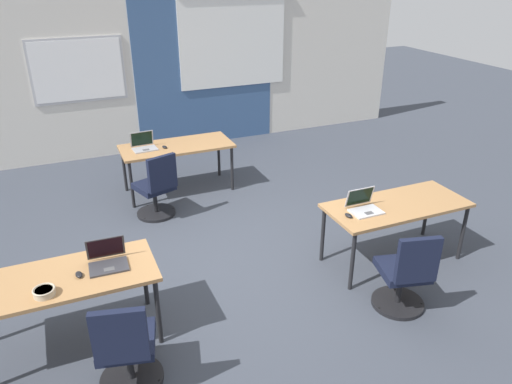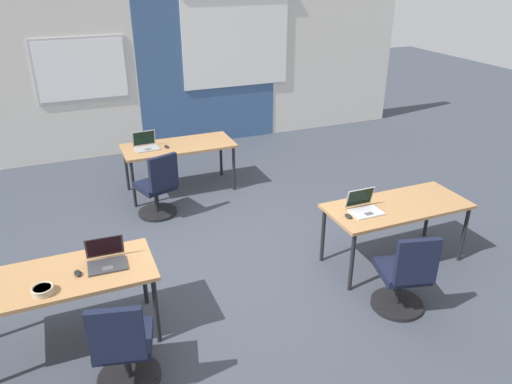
# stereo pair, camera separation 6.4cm
# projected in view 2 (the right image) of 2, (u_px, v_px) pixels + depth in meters

# --- Properties ---
(ground_plane) EXTENTS (24.00, 24.00, 0.00)m
(ground_plane) POSITION_uv_depth(u_px,v_px,m) (231.00, 265.00, 5.55)
(ground_plane) COLOR #383D47
(back_wall_assembly) EXTENTS (10.00, 0.27, 2.80)m
(back_wall_assembly) POSITION_uv_depth(u_px,v_px,m) (149.00, 71.00, 8.45)
(back_wall_assembly) COLOR silver
(back_wall_assembly) RESTS_ON ground
(desk_near_left) EXTENTS (1.60, 0.70, 0.72)m
(desk_near_left) POSITION_uv_depth(u_px,v_px,m) (60.00, 282.00, 4.16)
(desk_near_left) COLOR #A37547
(desk_near_left) RESTS_ON ground
(desk_near_right) EXTENTS (1.60, 0.70, 0.72)m
(desk_near_right) POSITION_uv_depth(u_px,v_px,m) (397.00, 210.00, 5.37)
(desk_near_right) COLOR #A37547
(desk_near_right) RESTS_ON ground
(desk_far_center) EXTENTS (1.60, 0.70, 0.72)m
(desk_far_center) POSITION_uv_depth(u_px,v_px,m) (179.00, 149.00, 7.10)
(desk_far_center) COLOR #A37547
(desk_far_center) RESTS_ON ground
(laptop_near_right_inner) EXTENTS (0.33, 0.29, 0.23)m
(laptop_near_right_inner) POSITION_uv_depth(u_px,v_px,m) (364.00, 207.00, 5.18)
(laptop_near_right_inner) COLOR #B7B7BC
(laptop_near_right_inner) RESTS_ON desk_near_right
(mouse_near_right_inner) EXTENTS (0.07, 0.11, 0.03)m
(mouse_near_right_inner) POSITION_uv_depth(u_px,v_px,m) (348.00, 216.00, 5.07)
(mouse_near_right_inner) COLOR black
(mouse_near_right_inner) RESTS_ON desk_near_right
(chair_near_right_inner) EXTENTS (0.54, 0.59, 0.92)m
(chair_near_right_inner) POSITION_uv_depth(u_px,v_px,m) (404.00, 279.00, 4.68)
(chair_near_right_inner) COLOR black
(chair_near_right_inner) RESTS_ON ground
(laptop_near_left_inner) EXTENTS (0.34, 0.30, 0.23)m
(laptop_near_left_inner) POSITION_uv_depth(u_px,v_px,m) (106.00, 259.00, 4.28)
(laptop_near_left_inner) COLOR #333338
(laptop_near_left_inner) RESTS_ON desk_near_left
(mouse_near_left_inner) EXTENTS (0.07, 0.11, 0.03)m
(mouse_near_left_inner) POSITION_uv_depth(u_px,v_px,m) (78.00, 273.00, 4.15)
(mouse_near_left_inner) COLOR black
(mouse_near_left_inner) RESTS_ON desk_near_left
(chair_near_left_inner) EXTENTS (0.53, 0.59, 0.92)m
(chair_near_left_inner) POSITION_uv_depth(u_px,v_px,m) (124.00, 351.00, 3.82)
(chair_near_left_inner) COLOR black
(chair_near_left_inner) RESTS_ON ground
(laptop_far_left) EXTENTS (0.35, 0.29, 0.24)m
(laptop_far_left) POSITION_uv_depth(u_px,v_px,m) (146.00, 145.00, 6.92)
(laptop_far_left) COLOR #9E9EA3
(laptop_far_left) RESTS_ON desk_far_center
(mouse_far_left) EXTENTS (0.08, 0.11, 0.03)m
(mouse_far_left) POSITION_uv_depth(u_px,v_px,m) (166.00, 147.00, 6.96)
(mouse_far_left) COLOR black
(mouse_far_left) RESTS_ON desk_far_center
(chair_far_left) EXTENTS (0.56, 0.61, 0.92)m
(chair_far_left) POSITION_uv_depth(u_px,v_px,m) (158.00, 190.00, 6.48)
(chair_far_left) COLOR black
(chair_far_left) RESTS_ON ground
(snack_bowl) EXTENTS (0.18, 0.18, 0.06)m
(snack_bowl) POSITION_uv_depth(u_px,v_px,m) (43.00, 290.00, 3.91)
(snack_bowl) COLOR tan
(snack_bowl) RESTS_ON desk_near_left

